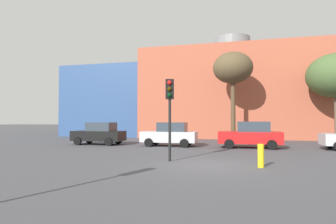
# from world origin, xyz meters

# --- Properties ---
(ground_plane) EXTENTS (200.00, 200.00, 0.00)m
(ground_plane) POSITION_xyz_m (0.00, 0.00, 0.00)
(ground_plane) COLOR #47474C
(building_backdrop) EXTENTS (38.91, 11.68, 11.46)m
(building_backdrop) POSITION_xyz_m (0.76, 21.64, 4.49)
(building_backdrop) COLOR #B2563D
(building_backdrop) RESTS_ON ground_plane
(parked_car_0) EXTENTS (3.87, 1.90, 1.68)m
(parked_car_0) POSITION_xyz_m (-8.98, 7.74, 0.83)
(parked_car_0) COLOR black
(parked_car_0) RESTS_ON ground_plane
(parked_car_1) EXTENTS (3.90, 1.91, 1.69)m
(parked_car_1) POSITION_xyz_m (-3.45, 7.74, 0.84)
(parked_car_1) COLOR silver
(parked_car_1) RESTS_ON ground_plane
(parked_car_2) EXTENTS (4.05, 1.99, 1.75)m
(parked_car_2) POSITION_xyz_m (2.05, 7.74, 0.87)
(parked_car_2) COLOR red
(parked_car_2) RESTS_ON ground_plane
(traffic_light_island) EXTENTS (0.39, 0.38, 3.69)m
(traffic_light_island) POSITION_xyz_m (-1.75, 0.62, 2.72)
(traffic_light_island) COLOR black
(traffic_light_island) RESTS_ON ground_plane
(bare_tree_0) EXTENTS (3.39, 3.39, 7.71)m
(bare_tree_0) POSITION_xyz_m (0.88, 12.91, 6.26)
(bare_tree_0) COLOR brown
(bare_tree_0) RESTS_ON ground_plane
(bare_tree_1) EXTENTS (4.49, 4.49, 7.28)m
(bare_tree_1) POSITION_xyz_m (9.01, 13.55, 5.46)
(bare_tree_1) COLOR brown
(bare_tree_1) RESTS_ON ground_plane
(bollard_yellow_0) EXTENTS (0.24, 0.24, 0.91)m
(bollard_yellow_0) POSITION_xyz_m (2.08, -0.13, 0.45)
(bollard_yellow_0) COLOR yellow
(bollard_yellow_0) RESTS_ON ground_plane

